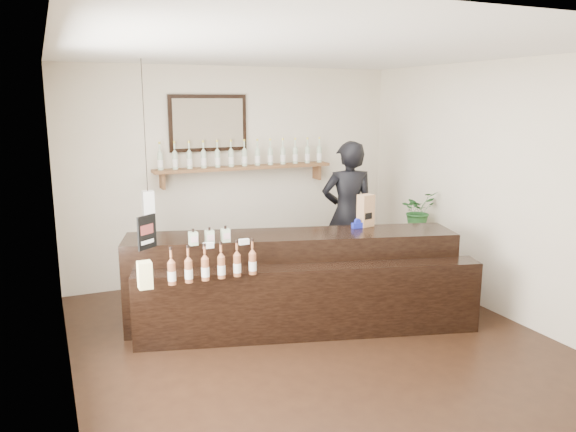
% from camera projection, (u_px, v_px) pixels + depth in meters
% --- Properties ---
extents(ground, '(5.00, 5.00, 0.00)m').
position_uv_depth(ground, '(317.00, 346.00, 5.52)').
color(ground, black).
rests_on(ground, ground).
extents(room_shell, '(5.00, 5.00, 5.00)m').
position_uv_depth(room_shell, '(319.00, 174.00, 5.18)').
color(room_shell, beige).
rests_on(room_shell, ground).
extents(back_wall_decor, '(2.66, 0.96, 1.69)m').
position_uv_depth(back_wall_decor, '(226.00, 149.00, 7.24)').
color(back_wall_decor, brown).
rests_on(back_wall_decor, ground).
extents(counter, '(3.53, 1.85, 1.14)m').
position_uv_depth(counter, '(296.00, 284.00, 5.95)').
color(counter, black).
rests_on(counter, ground).
extents(promo_sign, '(0.20, 0.15, 0.33)m').
position_uv_depth(promo_sign, '(147.00, 232.00, 5.32)').
color(promo_sign, black).
rests_on(promo_sign, counter).
extents(paper_bag, '(0.18, 0.15, 0.36)m').
position_uv_depth(paper_bag, '(366.00, 211.00, 6.27)').
color(paper_bag, '#9E764C').
rests_on(paper_bag, counter).
extents(tape_dispenser, '(0.13, 0.05, 0.11)m').
position_uv_depth(tape_dispenser, '(357.00, 224.00, 6.21)').
color(tape_dispenser, '#1721A4').
rests_on(tape_dispenser, counter).
extents(side_cabinet, '(0.46, 0.57, 0.75)m').
position_uv_depth(side_cabinet, '(416.00, 257.00, 7.26)').
color(side_cabinet, brown).
rests_on(side_cabinet, ground).
extents(potted_plant, '(0.50, 0.45, 0.49)m').
position_uv_depth(potted_plant, '(418.00, 210.00, 7.14)').
color(potted_plant, '#245A26').
rests_on(potted_plant, side_cabinet).
extents(shopkeeper, '(0.88, 0.69, 2.12)m').
position_uv_depth(shopkeeper, '(348.00, 205.00, 7.17)').
color(shopkeeper, black).
rests_on(shopkeeper, ground).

